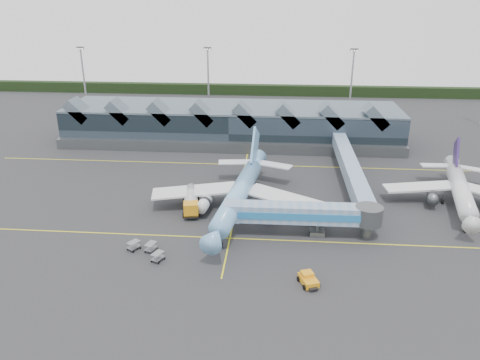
# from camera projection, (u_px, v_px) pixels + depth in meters

# --- Properties ---
(ground) EXTENTS (260.00, 260.00, 0.00)m
(ground) POSITION_uv_depth(u_px,v_px,m) (234.00, 217.00, 85.73)
(ground) COLOR #27272A
(ground) RESTS_ON ground
(taxi_stripes) EXTENTS (120.00, 60.00, 0.01)m
(taxi_stripes) POSITION_uv_depth(u_px,v_px,m) (239.00, 195.00, 94.97)
(taxi_stripes) COLOR yellow
(taxi_stripes) RESTS_ON ground
(tree_line_far) EXTENTS (260.00, 4.00, 4.00)m
(tree_line_far) POSITION_uv_depth(u_px,v_px,m) (260.00, 90.00, 186.66)
(tree_line_far) COLOR black
(tree_line_far) RESTS_ON ground
(terminal) EXTENTS (90.00, 22.25, 12.52)m
(terminal) POSITION_uv_depth(u_px,v_px,m) (232.00, 123.00, 128.06)
(terminal) COLOR black
(terminal) RESTS_ON ground
(light_masts) EXTENTS (132.40, 42.56, 22.45)m
(light_masts) POSITION_uv_depth(u_px,v_px,m) (325.00, 86.00, 137.51)
(light_masts) COLOR #9899A0
(light_masts) RESTS_ON ground
(main_airliner) EXTENTS (34.32, 39.80, 12.79)m
(main_airliner) POSITION_uv_depth(u_px,v_px,m) (240.00, 192.00, 87.15)
(main_airliner) COLOR #71ABE4
(main_airliner) RESTS_ON ground
(regional_jet) EXTENTS (27.95, 30.98, 10.70)m
(regional_jet) POSITION_uv_depth(u_px,v_px,m) (460.00, 189.00, 89.42)
(regional_jet) COLOR silver
(regional_jet) RESTS_ON ground
(jet_bridge) EXTENTS (26.39, 4.55, 5.69)m
(jet_bridge) POSITION_uv_depth(u_px,v_px,m) (311.00, 214.00, 77.95)
(jet_bridge) COLOR #6F93BA
(jet_bridge) RESTS_ON ground
(fuel_truck) EXTENTS (4.37, 10.62, 3.53)m
(fuel_truck) POSITION_uv_depth(u_px,v_px,m) (191.00, 200.00, 88.08)
(fuel_truck) COLOR black
(fuel_truck) RESTS_ON ground
(pushback_tug) EXTENTS (3.22, 4.06, 1.63)m
(pushback_tug) POSITION_uv_depth(u_px,v_px,m) (308.00, 279.00, 65.82)
(pushback_tug) COLOR orange
(pushback_tug) RESTS_ON ground
(baggage_carts) EXTENTS (6.77, 5.39, 1.41)m
(baggage_carts) POSITION_uv_depth(u_px,v_px,m) (147.00, 249.00, 73.39)
(baggage_carts) COLOR gray
(baggage_carts) RESTS_ON ground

